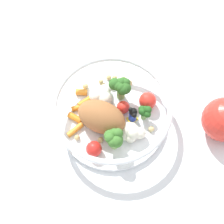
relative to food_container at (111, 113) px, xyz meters
name	(u,v)px	position (x,y,z in m)	size (l,w,h in m)	color
ground_plane	(108,113)	(-0.01, -0.01, -0.03)	(2.40, 2.40, 0.00)	white
food_container	(111,113)	(0.00, 0.00, 0.00)	(0.22, 0.22, 0.07)	white
loose_apple	(224,120)	(-0.06, 0.20, 0.01)	(0.08, 0.08, 0.10)	red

